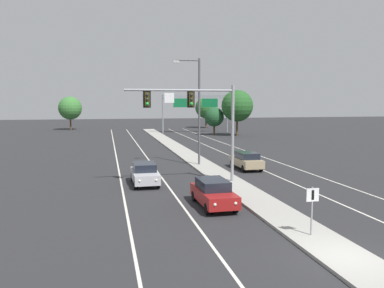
% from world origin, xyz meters
% --- Properties ---
extents(ground_plane, '(260.00, 260.00, 0.00)m').
position_xyz_m(ground_plane, '(0.00, 0.00, 0.00)').
color(ground_plane, '#28282B').
extents(median_island, '(2.40, 110.00, 0.15)m').
position_xyz_m(median_island, '(0.00, 18.00, 0.07)').
color(median_island, '#9E9B93').
rests_on(median_island, ground).
extents(lane_stripe_oncoming_center, '(0.14, 100.00, 0.01)m').
position_xyz_m(lane_stripe_oncoming_center, '(-4.70, 25.00, 0.00)').
color(lane_stripe_oncoming_center, silver).
rests_on(lane_stripe_oncoming_center, ground).
extents(lane_stripe_receding_center, '(0.14, 100.00, 0.01)m').
position_xyz_m(lane_stripe_receding_center, '(4.70, 25.00, 0.00)').
color(lane_stripe_receding_center, silver).
rests_on(lane_stripe_receding_center, ground).
extents(edge_stripe_left, '(0.14, 100.00, 0.01)m').
position_xyz_m(edge_stripe_left, '(-8.00, 25.00, 0.00)').
color(edge_stripe_left, silver).
rests_on(edge_stripe_left, ground).
extents(edge_stripe_right, '(0.14, 100.00, 0.01)m').
position_xyz_m(edge_stripe_right, '(8.00, 25.00, 0.00)').
color(edge_stripe_right, silver).
rests_on(edge_stripe_right, ground).
extents(overhead_signal_mast, '(8.10, 0.44, 7.20)m').
position_xyz_m(overhead_signal_mast, '(-2.37, 14.87, 5.37)').
color(overhead_signal_mast, gray).
rests_on(overhead_signal_mast, median_island).
extents(median_sign_post, '(0.60, 0.10, 2.20)m').
position_xyz_m(median_sign_post, '(-0.08, 2.51, 1.59)').
color(median_sign_post, gray).
rests_on(median_sign_post, median_island).
extents(street_lamp_median, '(2.58, 0.28, 10.00)m').
position_xyz_m(street_lamp_median, '(-0.60, 23.11, 5.79)').
color(street_lamp_median, '#4C4C51').
rests_on(street_lamp_median, median_island).
extents(car_oncoming_red, '(1.88, 4.49, 1.58)m').
position_xyz_m(car_oncoming_red, '(-2.95, 8.66, 0.82)').
color(car_oncoming_red, maroon).
rests_on(car_oncoming_red, ground).
extents(car_oncoming_silver, '(1.85, 4.48, 1.58)m').
position_xyz_m(car_oncoming_silver, '(-6.30, 15.76, 0.82)').
color(car_oncoming_silver, '#B7B7BC').
rests_on(car_oncoming_silver, ground).
extents(car_receding_tan, '(1.89, 4.50, 1.58)m').
position_xyz_m(car_receding_tan, '(3.39, 20.34, 0.82)').
color(car_receding_tan, tan).
rests_on(car_receding_tan, ground).
extents(highway_sign_gantry, '(13.28, 0.42, 7.50)m').
position_xyz_m(highway_sign_gantry, '(8.20, 62.18, 6.16)').
color(highway_sign_gantry, gray).
rests_on(highway_sign_gantry, ground).
extents(tree_far_left_c, '(5.02, 5.02, 7.26)m').
position_xyz_m(tree_far_left_c, '(-16.64, 75.99, 4.74)').
color(tree_far_left_c, '#4C3823').
rests_on(tree_far_left_c, ground).
extents(tree_far_right_c, '(3.56, 3.56, 5.14)m').
position_xyz_m(tree_far_right_c, '(10.33, 56.18, 3.35)').
color(tree_far_right_c, '#4C3823').
rests_on(tree_far_right_c, ground).
extents(tree_far_right_b, '(5.05, 5.05, 7.31)m').
position_xyz_m(tree_far_right_b, '(13.78, 75.63, 4.77)').
color(tree_far_right_b, '#4C3823').
rests_on(tree_far_right_b, ground).
extents(tree_far_right_a, '(5.69, 5.69, 8.23)m').
position_xyz_m(tree_far_right_a, '(14.05, 54.16, 5.38)').
color(tree_far_right_a, '#4C3823').
rests_on(tree_far_right_a, ground).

